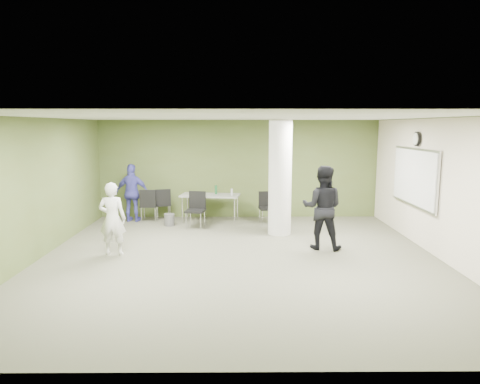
{
  "coord_description": "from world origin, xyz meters",
  "views": [
    {
      "loc": [
        -0.05,
        -8.27,
        2.64
      ],
      "look_at": [
        0.02,
        1.0,
        1.2
      ],
      "focal_mm": 32.0,
      "sensor_mm": 36.0,
      "label": 1
    }
  ],
  "objects_px": {
    "folding_table": "(211,196)",
    "chair_back_left": "(149,203)",
    "woman_white": "(112,219)",
    "man_black": "(322,208)",
    "man_blue": "(132,193)"
  },
  "relations": [
    {
      "from": "folding_table",
      "to": "chair_back_left",
      "type": "relative_size",
      "value": 1.84
    },
    {
      "from": "folding_table",
      "to": "chair_back_left",
      "type": "height_order",
      "value": "folding_table"
    },
    {
      "from": "chair_back_left",
      "to": "woman_white",
      "type": "relative_size",
      "value": 0.61
    },
    {
      "from": "woman_white",
      "to": "man_black",
      "type": "xyz_separation_m",
      "value": [
        4.38,
        0.42,
        0.15
      ]
    },
    {
      "from": "man_black",
      "to": "man_blue",
      "type": "distance_m",
      "value": 5.43
    },
    {
      "from": "woman_white",
      "to": "folding_table",
      "type": "bearing_deg",
      "value": -119.59
    },
    {
      "from": "folding_table",
      "to": "woman_white",
      "type": "height_order",
      "value": "woman_white"
    },
    {
      "from": "woman_white",
      "to": "man_black",
      "type": "bearing_deg",
      "value": -173.38
    },
    {
      "from": "folding_table",
      "to": "chair_back_left",
      "type": "bearing_deg",
      "value": -171.24
    },
    {
      "from": "woman_white",
      "to": "chair_back_left",
      "type": "bearing_deg",
      "value": -91.06
    },
    {
      "from": "chair_back_left",
      "to": "woman_white",
      "type": "height_order",
      "value": "woman_white"
    },
    {
      "from": "chair_back_left",
      "to": "woman_white",
      "type": "xyz_separation_m",
      "value": [
        -0.11,
        -3.04,
        0.22
      ]
    },
    {
      "from": "man_blue",
      "to": "man_black",
      "type": "bearing_deg",
      "value": 156.04
    },
    {
      "from": "man_blue",
      "to": "folding_table",
      "type": "bearing_deg",
      "value": -175.36
    },
    {
      "from": "folding_table",
      "to": "man_blue",
      "type": "distance_m",
      "value": 2.16
    }
  ]
}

